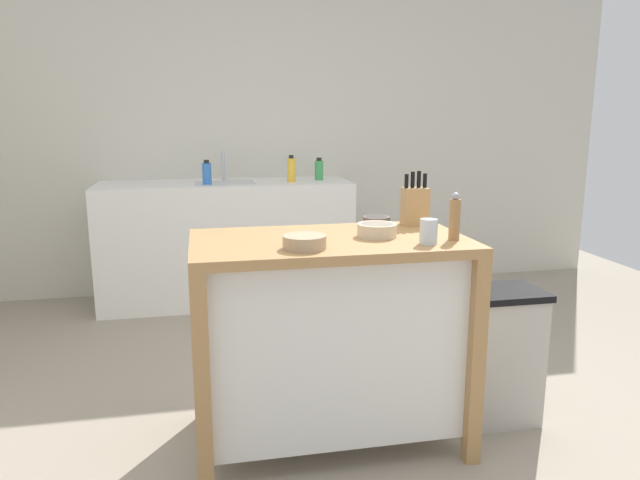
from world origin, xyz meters
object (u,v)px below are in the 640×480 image
(bowl_ceramic_wide, at_px, (376,221))
(bottle_hand_soap, at_px, (319,170))
(kitchen_island, at_px, (329,330))
(pepper_grinder, at_px, (455,218))
(bowl_ceramic_small, at_px, (377,230))
(trash_bin, at_px, (498,355))
(sink_faucet, at_px, (224,166))
(bottle_spray_cleaner, at_px, (291,170))
(bowl_stoneware_deep, at_px, (305,242))
(bottle_dish_soap, at_px, (207,173))
(knife_block, at_px, (415,205))
(drinking_cup, at_px, (428,232))

(bowl_ceramic_wide, relative_size, bottle_hand_soap, 0.72)
(kitchen_island, height_order, pepper_grinder, pepper_grinder)
(bowl_ceramic_small, xyz_separation_m, trash_bin, (0.61, 0.03, -0.62))
(sink_faucet, xyz_separation_m, bottle_spray_cleaner, (0.49, -0.22, -0.02))
(bowl_stoneware_deep, distance_m, pepper_grinder, 0.62)
(bowl_ceramic_small, bearing_deg, bottle_dish_soap, 108.03)
(sink_faucet, distance_m, bottle_dish_soap, 0.27)
(kitchen_island, bearing_deg, bowl_stoneware_deep, -128.40)
(kitchen_island, relative_size, bowl_ceramic_small, 6.87)
(trash_bin, bearing_deg, sink_faucet, 117.08)
(bowl_stoneware_deep, distance_m, bottle_hand_soap, 2.35)
(bowl_ceramic_wide, height_order, trash_bin, bowl_ceramic_wide)
(bowl_ceramic_wide, relative_size, pepper_grinder, 0.64)
(bowl_ceramic_small, distance_m, bottle_spray_cleaner, 2.04)
(knife_block, distance_m, bottle_hand_soap, 1.91)
(bowl_stoneware_deep, relative_size, drinking_cup, 1.68)
(trash_bin, height_order, bottle_spray_cleaner, bottle_spray_cleaner)
(knife_block, bearing_deg, kitchen_island, -154.43)
(bowl_stoneware_deep, height_order, bottle_dish_soap, bottle_dish_soap)
(bottle_spray_cleaner, bearing_deg, bowl_ceramic_small, -88.82)
(bowl_ceramic_small, height_order, drinking_cup, drinking_cup)
(bowl_ceramic_wide, bearing_deg, bowl_ceramic_small, -106.37)
(kitchen_island, height_order, bowl_stoneware_deep, bowl_stoneware_deep)
(bowl_ceramic_wide, distance_m, bottle_hand_soap, 1.92)
(drinking_cup, bearing_deg, bowl_stoneware_deep, 178.27)
(pepper_grinder, bearing_deg, kitchen_island, 164.39)
(knife_block, xyz_separation_m, pepper_grinder, (0.04, -0.35, 0.00))
(sink_faucet, bearing_deg, drinking_cup, -74.28)
(bowl_stoneware_deep, distance_m, bottle_spray_cleaner, 2.22)
(kitchen_island, bearing_deg, bowl_ceramic_small, -2.58)
(bowl_ceramic_wide, bearing_deg, sink_faucet, 106.22)
(knife_block, relative_size, bowl_ceramic_small, 1.50)
(pepper_grinder, xyz_separation_m, bottle_hand_soap, (-0.10, 2.26, -0.01))
(kitchen_island, bearing_deg, bowl_ceramic_wide, 38.36)
(knife_block, distance_m, trash_bin, 0.79)
(sink_faucet, height_order, bottle_hand_soap, sink_faucet)
(pepper_grinder, xyz_separation_m, bottle_spray_cleaner, (-0.33, 2.16, 0.00))
(bottle_hand_soap, height_order, bottle_spray_cleaner, bottle_spray_cleaner)
(bowl_ceramic_small, distance_m, bottle_dish_soap, 2.13)
(bowl_ceramic_wide, bearing_deg, pepper_grinder, -57.08)
(drinking_cup, relative_size, pepper_grinder, 0.51)
(drinking_cup, bearing_deg, bottle_dish_soap, 110.29)
(knife_block, height_order, bowl_ceramic_wide, knife_block)
(bowl_stoneware_deep, xyz_separation_m, pepper_grinder, (0.62, 0.04, 0.06))
(bowl_stoneware_deep, bearing_deg, bowl_ceramic_wide, 43.59)
(bottle_dish_soap, xyz_separation_m, bottle_hand_soap, (0.85, 0.11, -0.00))
(drinking_cup, xyz_separation_m, sink_faucet, (-0.68, 2.43, 0.06))
(kitchen_island, height_order, bowl_ceramic_small, bowl_ceramic_small)
(bowl_ceramic_small, xyz_separation_m, bowl_ceramic_wide, (0.06, 0.22, -0.00))
(knife_block, relative_size, pepper_grinder, 1.28)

